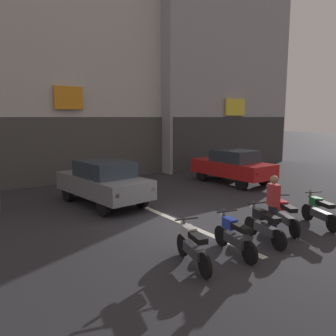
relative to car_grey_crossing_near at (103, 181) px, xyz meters
name	(u,v)px	position (x,y,z in m)	size (l,w,h in m)	color
ground_plane	(185,224)	(1.06, -3.52, -0.89)	(120.00, 120.00, 0.00)	#2B2B30
lane_centre_line	(103,189)	(1.06, 2.48, -0.88)	(0.20, 18.00, 0.01)	silver
building_mid_block	(60,14)	(1.45, 8.49, 8.02)	(10.52, 7.50, 17.84)	silver
building_far_right	(191,22)	(10.83, 8.49, 9.03)	(10.09, 9.33, 19.86)	#9E9EA3
car_grey_crossing_near	(103,181)	(0.00, 0.00, 0.00)	(2.23, 4.28, 1.64)	black
car_red_parked_kerbside	(233,165)	(6.78, 0.13, 0.00)	(1.87, 4.15, 1.64)	black
motorcycle_white_row_leftmost	(193,246)	(-0.56, -5.85, -0.43)	(0.60, 1.64, 0.98)	black
motorcycle_blue_row_left_mid	(234,235)	(0.63, -5.93, -0.43)	(0.55, 1.65, 0.98)	black
motorcycle_black_row_centre	(264,225)	(1.83, -5.82, -0.43)	(0.59, 1.64, 0.98)	black
motorcycle_red_row_right_mid	(285,215)	(3.02, -5.57, -0.43)	(0.85, 1.51, 0.98)	black
motorcycle_green_row_rightmost	(320,211)	(4.21, -5.91, -0.43)	(0.74, 1.57, 0.98)	black
person_by_motorcycles	(273,206)	(2.34, -5.67, -0.03)	(0.36, 0.42, 1.67)	#23232D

